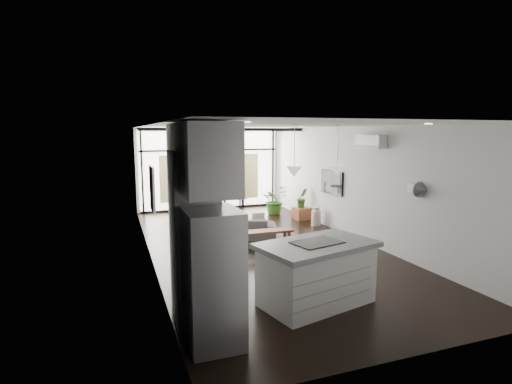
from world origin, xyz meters
TOP-DOWN VIEW (x-y plane):
  - floor at (0.00, 0.00)m, footprint 5.00×10.00m
  - ceiling at (0.00, 0.00)m, footprint 5.00×10.00m
  - wall_left at (-2.50, 0.00)m, footprint 0.02×10.00m
  - wall_right at (2.50, 0.00)m, footprint 0.02×10.00m
  - wall_back at (0.00, 5.00)m, footprint 5.00×0.02m
  - wall_front at (0.00, -5.00)m, footprint 5.00×0.02m
  - glazing at (0.00, 4.88)m, footprint 5.00×0.20m
  - skylight at (0.00, 4.00)m, footprint 4.70×1.90m
  - neighbour_building at (0.00, 4.95)m, footprint 3.50×0.02m
  - island at (-0.28, -3.27)m, footprint 2.00×1.46m
  - cooktop at (-0.28, -3.27)m, footprint 0.84×0.66m
  - fridge at (-2.07, -3.85)m, footprint 0.67×0.84m
  - appliance_column at (-2.15, -3.15)m, footprint 0.62×0.65m
  - upper_cabinets at (-2.12, -3.50)m, footprint 0.62×1.75m
  - pendant_left at (-0.40, -2.65)m, footprint 0.26×0.26m
  - pendant_right at (0.40, -2.65)m, footprint 0.26×0.26m
  - sofa at (-0.29, 0.80)m, footprint 1.94×1.09m
  - console_bench at (-0.03, -0.28)m, footprint 1.39×0.37m
  - pouf at (0.09, 2.40)m, footprint 0.62×0.62m
  - crate at (2.23, 2.33)m, footprint 0.50×0.50m
  - plant_tall at (1.74, 3.34)m, footprint 1.14×1.19m
  - plant_crate at (2.23, 2.33)m, footprint 0.38×0.64m
  - milk_can at (2.25, 1.44)m, footprint 0.31×0.31m
  - bistro_set at (0.27, 4.07)m, footprint 1.48×0.66m
  - tv at (2.46, 1.00)m, footprint 0.05×1.10m
  - ac_unit at (2.38, -0.80)m, footprint 0.22×0.90m
  - framed_art at (-2.47, -0.50)m, footprint 0.04×0.70m

SIDE VIEW (x-z plane):
  - floor at x=0.00m, z-range 0.00..0.00m
  - crate at x=2.23m, z-range 0.00..0.36m
  - pouf at x=0.09m, z-range 0.00..0.39m
  - console_bench at x=-0.03m, z-range 0.00..0.45m
  - milk_can at x=2.25m, z-range 0.00..0.54m
  - bistro_set at x=0.27m, z-range 0.00..0.70m
  - sofa at x=-0.29m, z-range 0.00..0.73m
  - plant_tall at x=1.74m, z-range 0.00..0.73m
  - island at x=-0.28m, z-range 0.00..0.98m
  - plant_crate at x=2.23m, z-range 0.36..0.63m
  - fridge at x=-2.07m, z-range 0.00..1.73m
  - cooktop at x=-0.28m, z-range 0.98..1.00m
  - neighbour_building at x=0.00m, z-range 0.30..1.90m
  - appliance_column at x=-2.15m, z-range 0.00..2.42m
  - tv at x=2.46m, z-range 0.98..1.62m
  - wall_left at x=-2.50m, z-range 0.00..2.80m
  - wall_right at x=2.50m, z-range 0.00..2.80m
  - wall_back at x=0.00m, z-range 0.00..2.80m
  - wall_front at x=0.00m, z-range 0.00..2.80m
  - glazing at x=0.00m, z-range 0.00..2.80m
  - framed_art at x=-2.47m, z-range 1.10..2.00m
  - pendant_left at x=-0.40m, z-range 1.93..2.11m
  - pendant_right at x=0.40m, z-range 1.93..2.11m
  - upper_cabinets at x=-2.12m, z-range 1.92..2.78m
  - ac_unit at x=2.38m, z-range 2.30..2.60m
  - skylight at x=0.00m, z-range 2.74..2.80m
  - ceiling at x=0.00m, z-range 2.80..2.80m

